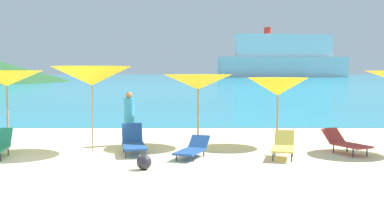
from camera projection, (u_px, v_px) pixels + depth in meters
name	position (u px, v px, depth m)	size (l,w,h in m)	color
ground_plane	(127.00, 127.00, 20.43)	(50.00, 100.00, 0.30)	beige
ocean_water	(188.00, 77.00, 238.05)	(650.00, 440.00, 0.02)	teal
umbrella_3	(9.00, 78.00, 14.17)	(2.31, 2.31, 2.28)	#9E7F59
umbrella_4	(94.00, 76.00, 13.17)	(2.43, 2.43, 2.39)	#9E7F59
umbrella_5	(200.00, 82.00, 14.24)	(2.32, 2.32, 2.16)	#9E7F59
umbrella_6	(280.00, 87.00, 14.27)	(1.92, 1.92, 2.06)	#9E7F59
lounge_chair_3	(135.00, 142.00, 12.82)	(0.88, 1.65, 0.77)	#1E478C
lounge_chair_4	(285.00, 146.00, 12.15)	(0.83, 1.42, 0.66)	#D8BF4C
lounge_chair_10	(348.00, 142.00, 12.79)	(1.12, 1.53, 0.64)	#A53333
lounge_chair_11	(194.00, 149.00, 12.23)	(1.01, 1.55, 0.51)	#1E478C
beachgoer_1	(131.00, 117.00, 14.33)	(0.31, 0.31, 1.63)	#A3704C
beach_ball	(146.00, 162.00, 10.70)	(0.35, 0.35, 0.35)	#26262D
cruise_ship	(285.00, 58.00, 205.50)	(57.59, 16.70, 21.65)	silver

